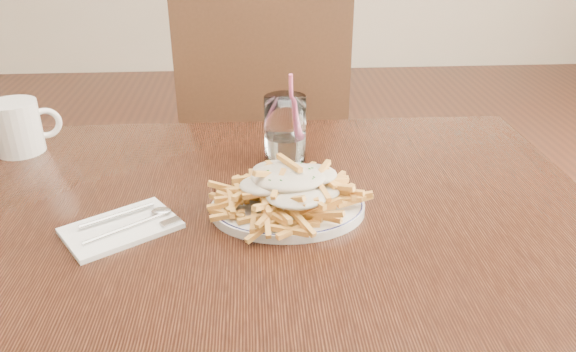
{
  "coord_description": "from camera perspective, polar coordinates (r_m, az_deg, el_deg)",
  "views": [
    {
      "loc": [
        -0.01,
        -0.88,
        1.24
      ],
      "look_at": [
        0.04,
        -0.04,
        0.82
      ],
      "focal_mm": 35.0,
      "sensor_mm": 36.0,
      "label": 1
    }
  ],
  "objects": [
    {
      "name": "table",
      "position": [
        1.05,
        -2.51,
        -6.39
      ],
      "size": [
        1.2,
        0.8,
        0.75
      ],
      "color": "black",
      "rests_on": "ground"
    },
    {
      "name": "chair_far",
      "position": [
        1.74,
        -2.68,
        4.54
      ],
      "size": [
        0.5,
        0.5,
        1.04
      ],
      "color": "#321D10",
      "rests_on": "ground"
    },
    {
      "name": "fries_plate",
      "position": [
        0.97,
        0.0,
        -3.21
      ],
      "size": [
        0.29,
        0.26,
        0.02
      ],
      "color": "silver",
      "rests_on": "table"
    },
    {
      "name": "loaded_fries",
      "position": [
        0.95,
        0.0,
        -0.77
      ],
      "size": [
        0.27,
        0.23,
        0.07
      ],
      "color": "gold",
      "rests_on": "fries_plate"
    },
    {
      "name": "napkin",
      "position": [
        0.96,
        -16.6,
        -5.09
      ],
      "size": [
        0.21,
        0.19,
        0.01
      ],
      "primitive_type": "cube",
      "rotation": [
        0.0,
        0.0,
        0.59
      ],
      "color": "white",
      "rests_on": "table"
    },
    {
      "name": "cutlery",
      "position": [
        0.96,
        -16.61,
        -4.56
      ],
      "size": [
        0.16,
        0.15,
        0.01
      ],
      "color": "silver",
      "rests_on": "napkin"
    },
    {
      "name": "water_glass",
      "position": [
        1.14,
        -0.28,
        4.37
      ],
      "size": [
        0.08,
        0.08,
        0.19
      ],
      "color": "white",
      "rests_on": "table"
    },
    {
      "name": "coffee_mug",
      "position": [
        1.31,
        -25.74,
        4.5
      ],
      "size": [
        0.14,
        0.1,
        0.11
      ],
      "color": "silver",
      "rests_on": "table"
    }
  ]
}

